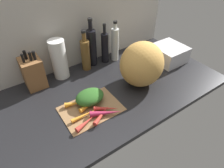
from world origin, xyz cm
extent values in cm
cube|color=black|center=(0.00, 0.00, -1.50)|extent=(170.00, 80.00, 3.00)
cube|color=#BCB7AD|center=(0.00, 38.50, 30.00)|extent=(170.00, 3.00, 60.00)
cube|color=#997047|center=(-10.62, -10.65, 0.40)|extent=(34.06, 24.51, 0.80)
cone|color=orange|center=(-15.86, -14.23, 1.87)|extent=(17.45, 2.25, 2.14)
cone|color=red|center=(-4.14, -16.90, 2.14)|extent=(13.17, 10.14, 2.67)
cone|color=#B2264C|center=(-6.52, -19.93, 2.56)|extent=(17.00, 11.01, 3.51)
cone|color=#B2264C|center=(-4.52, -1.50, 2.13)|extent=(10.28, 6.20, 2.66)
cone|color=orange|center=(-17.55, -3.18, 2.27)|extent=(11.40, 6.47, 2.94)
cone|color=red|center=(-18.89, -19.67, 2.21)|extent=(13.19, 6.27, 2.83)
cone|color=orange|center=(-10.77, -8.84, 2.22)|extent=(13.85, 5.87, 2.84)
cone|color=orange|center=(-10.97, -5.03, 2.20)|extent=(10.28, 8.46, 2.81)
cone|color=red|center=(-8.63, -19.53, 2.17)|extent=(14.73, 9.67, 2.73)
ellipsoid|color=#2D6023|center=(-8.23, -5.51, 4.51)|extent=(17.54, 13.50, 7.42)
ellipsoid|color=gold|center=(29.27, -7.61, 14.83)|extent=(29.15, 26.77, 29.67)
cube|color=brown|center=(-29.83, 29.45, 10.00)|extent=(12.16, 14.04, 20.00)
cylinder|color=black|center=(-33.02, 28.13, 22.75)|extent=(1.50, 1.50, 5.50)
cylinder|color=black|center=(-30.89, 31.25, 22.75)|extent=(1.91, 1.91, 5.50)
cylinder|color=black|center=(-28.76, 27.86, 22.75)|extent=(1.70, 1.70, 5.50)
cylinder|color=black|center=(-26.63, 27.39, 22.75)|extent=(1.94, 1.94, 5.50)
cylinder|color=white|center=(-11.47, 29.50, 13.80)|extent=(10.55, 10.55, 27.59)
cylinder|color=brown|center=(7.56, 27.91, 11.18)|extent=(6.52, 6.52, 22.37)
cylinder|color=brown|center=(7.56, 27.91, 25.44)|extent=(2.79, 2.79, 6.16)
cylinder|color=black|center=(7.56, 27.91, 29.32)|extent=(3.21, 3.21, 1.60)
cylinder|color=black|center=(14.65, 30.89, 13.61)|extent=(6.83, 6.83, 27.22)
cylinder|color=black|center=(14.65, 30.89, 30.67)|extent=(2.88, 2.88, 6.91)
cylinder|color=black|center=(14.65, 30.89, 34.93)|extent=(3.32, 3.32, 1.60)
cylinder|color=black|center=(24.42, 28.49, 11.50)|extent=(5.55, 5.55, 23.00)
cylinder|color=black|center=(24.42, 28.49, 26.08)|extent=(2.07, 2.07, 6.15)
cylinder|color=black|center=(24.42, 28.49, 29.96)|extent=(2.38, 2.38, 1.60)
cylinder|color=silver|center=(32.39, 26.61, 12.78)|extent=(5.55, 5.55, 25.57)
cylinder|color=silver|center=(32.39, 26.61, 27.71)|extent=(2.49, 2.49, 4.28)
cylinder|color=black|center=(32.39, 26.61, 30.65)|extent=(2.87, 2.87, 1.60)
cube|color=silver|center=(66.30, 1.73, 6.12)|extent=(22.54, 23.33, 12.24)
camera|label=1|loc=(-44.64, -82.31, 82.67)|focal=30.98mm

